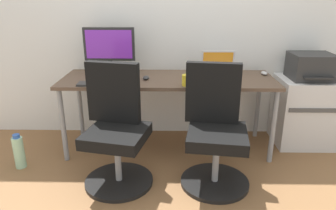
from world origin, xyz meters
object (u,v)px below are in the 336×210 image
(office_chair_right, at_px, (215,132))
(open_laptop, at_px, (218,70))
(office_chair_left, at_px, (116,131))
(desktop_monitor, at_px, (109,47))
(printer, at_px, (311,66))
(water_bottle_on_floor, at_px, (19,152))
(coffee_mug, at_px, (187,80))
(side_cabinet, at_px, (304,111))

(office_chair_right, xyz_separation_m, open_laptop, (0.10, 0.66, 0.33))
(office_chair_left, distance_m, office_chair_right, 0.77)
(office_chair_right, distance_m, open_laptop, 0.74)
(open_laptop, bearing_deg, desktop_monitor, 175.02)
(office_chair_right, bearing_deg, desktop_monitor, 141.26)
(open_laptop, bearing_deg, printer, 2.59)
(office_chair_left, xyz_separation_m, open_laptop, (0.86, 0.66, 0.33))
(water_bottle_on_floor, bearing_deg, printer, 11.49)
(printer, height_order, coffee_mug, printer)
(office_chair_left, bearing_deg, desktop_monitor, 102.28)
(office_chair_right, xyz_separation_m, side_cabinet, (0.96, 0.70, -0.09))
(printer, bearing_deg, water_bottle_on_floor, -168.51)
(office_chair_left, xyz_separation_m, desktop_monitor, (-0.16, 0.75, 0.53))
(office_chair_left, relative_size, side_cabinet, 1.42)
(water_bottle_on_floor, xyz_separation_m, open_laptop, (1.74, 0.49, 0.61))
(open_laptop, relative_size, coffee_mug, 3.37)
(office_chair_right, relative_size, desktop_monitor, 1.96)
(office_chair_right, bearing_deg, coffee_mug, 123.59)
(office_chair_right, distance_m, side_cabinet, 1.19)
(desktop_monitor, relative_size, open_laptop, 1.55)
(office_chair_left, height_order, side_cabinet, office_chair_left)
(office_chair_right, relative_size, printer, 2.35)
(office_chair_right, bearing_deg, printer, 35.82)
(water_bottle_on_floor, relative_size, coffee_mug, 3.37)
(office_chair_left, xyz_separation_m, water_bottle_on_floor, (-0.88, 0.17, -0.28))
(printer, xyz_separation_m, desktop_monitor, (-1.89, 0.05, 0.17))
(printer, distance_m, coffee_mug, 1.23)
(office_chair_right, height_order, open_laptop, office_chair_right)
(office_chair_right, height_order, coffee_mug, office_chair_right)
(printer, distance_m, water_bottle_on_floor, 2.74)
(office_chair_right, distance_m, water_bottle_on_floor, 1.68)
(office_chair_left, height_order, office_chair_right, same)
(printer, bearing_deg, desktop_monitor, 178.48)
(desktop_monitor, height_order, coffee_mug, desktop_monitor)
(printer, distance_m, desktop_monitor, 1.90)
(desktop_monitor, xyz_separation_m, coffee_mug, (0.72, -0.43, -0.20))
(office_chair_right, height_order, side_cabinet, office_chair_right)
(printer, bearing_deg, office_chair_right, -144.18)
(desktop_monitor, bearing_deg, office_chair_left, -77.72)
(office_chair_right, bearing_deg, water_bottle_on_floor, 174.29)
(side_cabinet, distance_m, printer, 0.45)
(desktop_monitor, bearing_deg, side_cabinet, -1.49)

